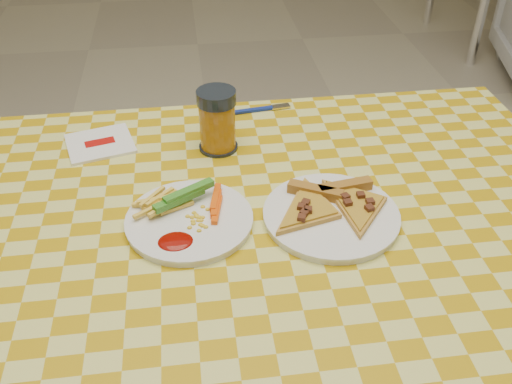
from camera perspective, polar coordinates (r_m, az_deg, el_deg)
table at (r=1.04m, az=-0.56°, el=-6.08°), size 1.28×0.88×0.76m
plate_left at (r=0.99m, az=-6.67°, el=-2.95°), size 0.28×0.28×0.01m
plate_right at (r=1.00m, az=7.51°, el=-2.44°), size 0.27×0.27×0.01m
fries_veggies at (r=0.99m, az=-7.27°, el=-1.70°), size 0.18×0.16×0.04m
pizza_slices at (r=1.00m, az=7.58°, el=-1.27°), size 0.26×0.23×0.02m
drink_glass at (r=1.15m, az=-3.89°, el=7.10°), size 0.08×0.08×0.13m
napkin at (r=1.24m, az=-15.33°, el=4.71°), size 0.16×0.15×0.01m
fork at (r=1.32m, az=0.55°, el=8.31°), size 0.14×0.03×0.01m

